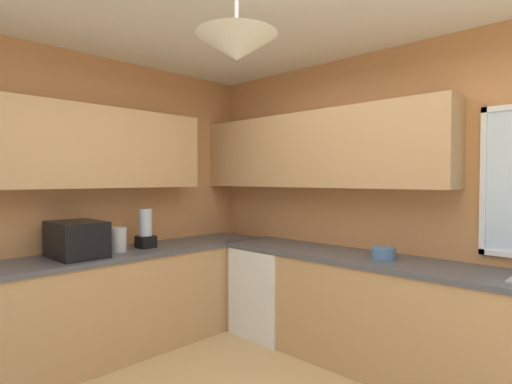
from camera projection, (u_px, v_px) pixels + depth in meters
The scene contains 8 objects.
room_shell at pixel (226, 135), 3.17m from camera, with size 4.21×3.75×2.71m.
counter_run_left at pixel (96, 307), 3.43m from camera, with size 0.65×3.36×0.89m.
counter_run_back at pixel (397, 318), 3.16m from camera, with size 3.30×0.65×0.89m.
dishwasher at pixel (271, 290), 4.03m from camera, with size 0.60×0.60×0.85m, color white.
microwave at pixel (77, 239), 3.30m from camera, with size 0.48×0.36×0.29m, color black.
kettle at pixel (118, 240), 3.53m from camera, with size 0.14×0.14×0.21m, color #B7B7BC.
bowl at pixel (383, 253), 3.22m from camera, with size 0.19×0.19×0.09m, color #4C7099.
blender_appliance at pixel (146, 230), 3.75m from camera, with size 0.15×0.15×0.36m.
Camera 1 is at (1.60, -1.50, 1.53)m, focal length 28.55 mm.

